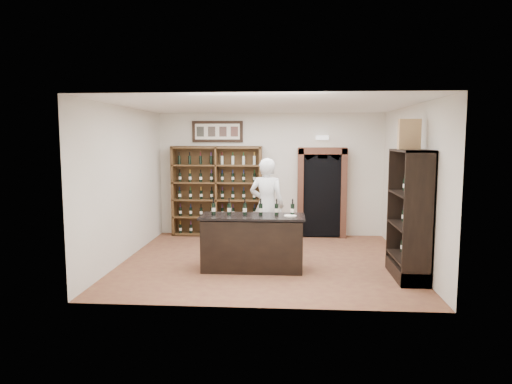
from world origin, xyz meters
TOP-DOWN VIEW (x-y plane):
  - floor at (0.00, 0.00)m, footprint 5.50×5.50m
  - ceiling at (0.00, 0.00)m, footprint 5.50×5.50m
  - wall_back at (0.00, 2.50)m, footprint 5.50×0.04m
  - wall_left at (-2.75, 0.00)m, footprint 0.04×5.00m
  - wall_right at (2.75, 0.00)m, footprint 0.04×5.00m
  - wine_shelf at (-1.30, 2.33)m, footprint 2.20×0.38m
  - framed_picture at (-1.30, 2.47)m, footprint 1.25×0.04m
  - arched_doorway at (1.25, 2.33)m, footprint 1.17×0.35m
  - emergency_light at (1.25, 2.42)m, footprint 0.30×0.10m
  - tasting_counter at (-0.20, -0.60)m, footprint 1.88×0.78m
  - counter_bottle_0 at (-0.92, -0.54)m, footprint 0.07×0.07m
  - counter_bottle_1 at (-0.63, -0.54)m, footprint 0.07×0.07m
  - counter_bottle_2 at (-0.34, -0.54)m, footprint 0.07×0.07m
  - counter_bottle_3 at (-0.06, -0.54)m, footprint 0.07×0.07m
  - counter_bottle_4 at (0.23, -0.54)m, footprint 0.07×0.07m
  - counter_bottle_5 at (0.52, -0.54)m, footprint 0.07×0.07m
  - side_cabinet at (2.52, -0.90)m, footprint 0.48×1.20m
  - shopkeeper at (0.00, 0.63)m, footprint 0.80×0.60m
  - plate at (0.48, -0.65)m, footprint 0.22×0.22m
  - wine_crate at (2.45, -0.85)m, footprint 0.36×0.16m

SIDE VIEW (x-z plane):
  - floor at x=0.00m, z-range 0.00..0.00m
  - tasting_counter at x=-0.20m, z-range -0.01..0.99m
  - side_cabinet at x=2.52m, z-range -0.35..1.85m
  - shopkeeper at x=0.00m, z-range 0.00..1.99m
  - plate at x=0.48m, z-range 1.00..1.02m
  - wine_shelf at x=-1.30m, z-range 0.00..2.20m
  - counter_bottle_0 at x=-0.92m, z-range 0.96..1.26m
  - counter_bottle_1 at x=-0.63m, z-range 0.96..1.26m
  - counter_bottle_2 at x=-0.34m, z-range 0.96..1.26m
  - counter_bottle_3 at x=-0.06m, z-range 0.96..1.26m
  - counter_bottle_4 at x=0.23m, z-range 0.96..1.26m
  - counter_bottle_5 at x=0.52m, z-range 0.96..1.26m
  - arched_doorway at x=1.25m, z-range 0.05..2.22m
  - wall_back at x=0.00m, z-range 0.00..3.00m
  - wall_left at x=-2.75m, z-range 0.00..3.00m
  - wall_right at x=2.75m, z-range 0.00..3.00m
  - emergency_light at x=1.25m, z-range 2.35..2.45m
  - wine_crate at x=2.45m, z-range 2.20..2.70m
  - framed_picture at x=-1.30m, z-range 2.29..2.81m
  - ceiling at x=0.00m, z-range 3.00..3.00m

